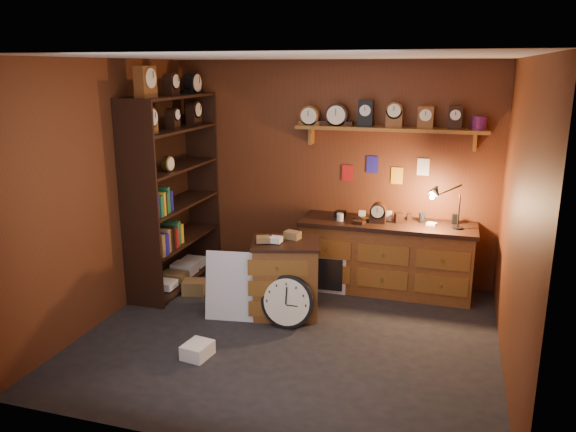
# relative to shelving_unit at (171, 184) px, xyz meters

# --- Properties ---
(floor) EXTENTS (4.00, 4.00, 0.00)m
(floor) POSITION_rel_shelving_unit_xyz_m (1.79, -0.98, -1.25)
(floor) COLOR black
(floor) RESTS_ON ground
(room_shell) EXTENTS (4.02, 3.62, 2.71)m
(room_shell) POSITION_rel_shelving_unit_xyz_m (1.84, -0.87, 0.47)
(room_shell) COLOR #5F2E16
(room_shell) RESTS_ON ground
(shelving_unit) EXTENTS (0.47, 1.60, 2.58)m
(shelving_unit) POSITION_rel_shelving_unit_xyz_m (0.00, 0.00, 0.00)
(shelving_unit) COLOR black
(shelving_unit) RESTS_ON ground
(workbench) EXTENTS (2.04, 0.66, 1.36)m
(workbench) POSITION_rel_shelving_unit_xyz_m (2.54, 0.49, -0.78)
(workbench) COLOR brown
(workbench) RESTS_ON ground
(low_cabinet) EXTENTS (0.85, 0.78, 0.91)m
(low_cabinet) POSITION_rel_shelving_unit_xyz_m (1.59, -0.48, -0.81)
(low_cabinet) COLOR brown
(low_cabinet) RESTS_ON ground
(big_round_clock) EXTENTS (0.56, 0.18, 0.56)m
(big_round_clock) POSITION_rel_shelving_unit_xyz_m (1.70, -0.79, -0.98)
(big_round_clock) COLOR black
(big_round_clock) RESTS_ON ground
(white_panel) EXTENTS (0.58, 0.23, 0.75)m
(white_panel) POSITION_rel_shelving_unit_xyz_m (1.08, -0.77, -1.25)
(white_panel) COLOR silver
(white_panel) RESTS_ON ground
(mini_fridge) EXTENTS (0.47, 0.49, 0.48)m
(mini_fridge) POSITION_rel_shelving_unit_xyz_m (1.88, 0.41, -1.01)
(mini_fridge) COLOR silver
(mini_fridge) RESTS_ON ground
(floor_box_a) EXTENTS (0.31, 0.28, 0.16)m
(floor_box_a) POSITION_rel_shelving_unit_xyz_m (0.38, -0.27, -1.17)
(floor_box_a) COLOR olive
(floor_box_a) RESTS_ON ground
(floor_box_b) EXTENTS (0.26, 0.30, 0.13)m
(floor_box_b) POSITION_rel_shelving_unit_xyz_m (1.09, -1.64, -1.19)
(floor_box_b) COLOR white
(floor_box_b) RESTS_ON ground
(floor_box_c) EXTENTS (0.29, 0.25, 0.19)m
(floor_box_c) POSITION_rel_shelving_unit_xyz_m (0.88, 0.17, -1.16)
(floor_box_c) COLOR olive
(floor_box_c) RESTS_ON ground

